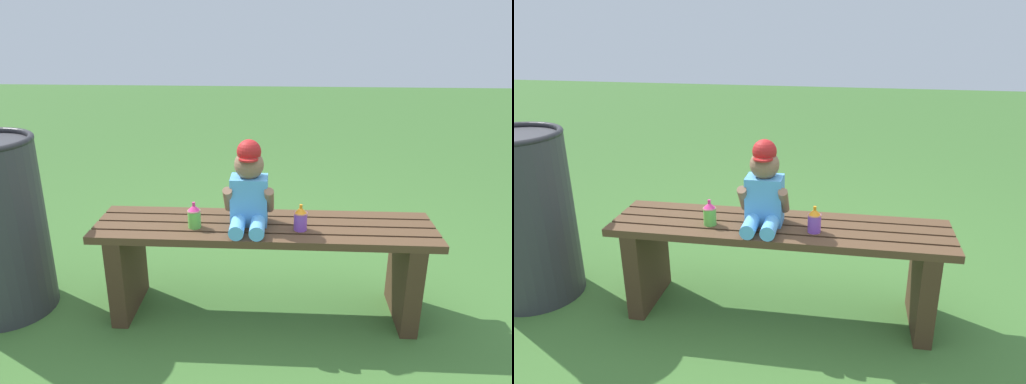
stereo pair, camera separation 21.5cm
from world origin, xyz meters
TOP-DOWN VIEW (x-y plane):
  - ground_plane at (0.00, 0.00)m, footprint 16.00×16.00m
  - park_bench at (0.00, 0.00)m, footprint 1.59×0.38m
  - child_figure at (-0.07, -0.00)m, footprint 0.23×0.27m
  - sippy_cup_left at (-0.32, -0.05)m, footprint 0.06×0.06m
  - sippy_cup_right at (0.17, -0.05)m, footprint 0.06×0.06m

SIDE VIEW (x-z plane):
  - ground_plane at x=0.00m, z-range 0.00..0.00m
  - park_bench at x=0.00m, z-range 0.08..0.56m
  - sippy_cup_left at x=-0.32m, z-range 0.47..0.60m
  - sippy_cup_right at x=0.17m, z-range 0.47..0.60m
  - child_figure at x=-0.07m, z-range 0.45..0.86m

